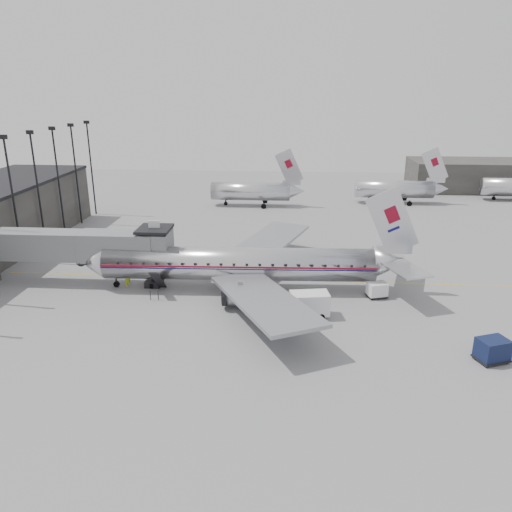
{
  "coord_description": "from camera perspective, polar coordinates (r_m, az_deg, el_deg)",
  "views": [
    {
      "loc": [
        5.38,
        -45.69,
        20.53
      ],
      "look_at": [
        1.7,
        4.75,
        3.2
      ],
      "focal_mm": 35.0,
      "sensor_mm": 36.0,
      "label": 1
    }
  ],
  "objects": [
    {
      "name": "ground",
      "position": [
        50.37,
        -2.33,
        -5.15
      ],
      "size": [
        160.0,
        160.0,
        0.0
      ],
      "primitive_type": "plane",
      "color": "slate",
      "rests_on": "ground"
    },
    {
      "name": "hangar",
      "position": [
        114.22,
        24.69,
        8.38
      ],
      "size": [
        30.0,
        12.0,
        6.0
      ],
      "primitive_type": "cube",
      "color": "#34312F",
      "rests_on": "ground"
    },
    {
      "name": "apron_line",
      "position": [
        55.66,
        1.43,
        -2.73
      ],
      "size": [
        60.0,
        0.15,
        0.01
      ],
      "primitive_type": "cube",
      "rotation": [
        0.0,
        0.0,
        1.57
      ],
      "color": "gold",
      "rests_on": "ground"
    },
    {
      "name": "jet_bridge",
      "position": [
        56.47,
        -19.01,
        1.02
      ],
      "size": [
        21.0,
        6.2,
        7.1
      ],
      "color": "#5A5C5E",
      "rests_on": "ground"
    },
    {
      "name": "floodlight_masts",
      "position": [
        68.36,
        -24.85,
        6.92
      ],
      "size": [
        0.9,
        42.25,
        15.25
      ],
      "color": "black",
      "rests_on": "ground"
    },
    {
      "name": "distant_aircraft_near",
      "position": [
        89.76,
        -0.5,
        7.48
      ],
      "size": [
        16.39,
        3.2,
        10.26
      ],
      "color": "silver",
      "rests_on": "ground"
    },
    {
      "name": "distant_aircraft_mid",
      "position": [
        95.28,
        15.63,
        7.46
      ],
      "size": [
        16.39,
        3.2,
        10.26
      ],
      "color": "silver",
      "rests_on": "ground"
    },
    {
      "name": "airliner",
      "position": [
        52.25,
        -1.21,
        -0.9
      ],
      "size": [
        35.43,
        32.81,
        11.2
      ],
      "rotation": [
        0.0,
        0.0,
        0.04
      ],
      "color": "silver",
      "rests_on": "ground"
    },
    {
      "name": "service_van",
      "position": [
        46.77,
        5.33,
        -5.53
      ],
      "size": [
        5.25,
        2.72,
        2.35
      ],
      "rotation": [
        0.0,
        0.0,
        0.17
      ],
      "color": "white",
      "rests_on": "ground"
    },
    {
      "name": "baggage_cart_navy",
      "position": [
        43.69,
        25.41,
        -9.63
      ],
      "size": [
        2.89,
        2.56,
        1.88
      ],
      "rotation": [
        0.0,
        0.0,
        0.36
      ],
      "color": "#0D1637",
      "rests_on": "ground"
    },
    {
      "name": "baggage_cart_white",
      "position": [
        52.36,
        13.66,
        -3.76
      ],
      "size": [
        2.32,
        2.01,
        1.54
      ],
      "rotation": [
        0.0,
        0.0,
        0.3
      ],
      "color": "white",
      "rests_on": "ground"
    },
    {
      "name": "ramp_worker",
      "position": [
        55.3,
        -14.45,
        -2.51
      ],
      "size": [
        0.78,
        0.74,
        1.8
      ],
      "primitive_type": "imported",
      "rotation": [
        0.0,
        0.0,
        0.67
      ],
      "color": "#B6CC18",
      "rests_on": "ground"
    }
  ]
}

